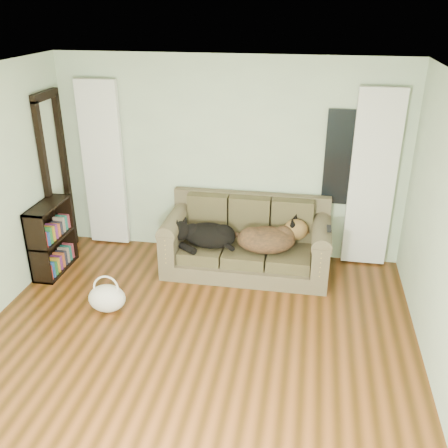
% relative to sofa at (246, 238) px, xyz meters
% --- Properties ---
extents(floor, '(5.00, 5.00, 0.00)m').
position_rel_sofa_xyz_m(floor, '(-0.31, -1.97, -0.45)').
color(floor, '#3C230A').
rests_on(floor, ground).
extents(ceiling, '(5.00, 5.00, 0.00)m').
position_rel_sofa_xyz_m(ceiling, '(-0.31, -1.97, 2.15)').
color(ceiling, white).
rests_on(ceiling, ground).
extents(wall_back, '(4.50, 0.04, 2.60)m').
position_rel_sofa_xyz_m(wall_back, '(-0.31, 0.53, 0.85)').
color(wall_back, '#B4CEA9').
rests_on(wall_back, ground).
extents(curtain_left, '(0.55, 0.08, 2.25)m').
position_rel_sofa_xyz_m(curtain_left, '(-2.01, 0.45, 0.70)').
color(curtain_left, white).
rests_on(curtain_left, ground).
extents(curtain_right, '(0.55, 0.08, 2.25)m').
position_rel_sofa_xyz_m(curtain_right, '(1.49, 0.45, 0.70)').
color(curtain_right, white).
rests_on(curtain_right, ground).
extents(window_pane, '(0.50, 0.03, 1.20)m').
position_rel_sofa_xyz_m(window_pane, '(1.14, 0.50, 0.95)').
color(window_pane, black).
rests_on(window_pane, wall_back).
extents(door_casing, '(0.07, 0.60, 2.10)m').
position_rel_sofa_xyz_m(door_casing, '(-2.51, 0.08, 0.60)').
color(door_casing, black).
rests_on(door_casing, ground).
extents(sofa, '(2.04, 0.88, 0.84)m').
position_rel_sofa_xyz_m(sofa, '(0.00, 0.00, 0.00)').
color(sofa, '#4D4135').
rests_on(sofa, floor).
extents(dog_black_lab, '(0.75, 0.58, 0.29)m').
position_rel_sofa_xyz_m(dog_black_lab, '(-0.50, -0.09, 0.03)').
color(dog_black_lab, black).
rests_on(dog_black_lab, sofa).
extents(dog_shepherd, '(0.81, 0.62, 0.33)m').
position_rel_sofa_xyz_m(dog_shepherd, '(0.30, -0.07, 0.04)').
color(dog_shepherd, black).
rests_on(dog_shepherd, sofa).
extents(tv_remote, '(0.06, 0.19, 0.02)m').
position_rel_sofa_xyz_m(tv_remote, '(0.99, -0.15, 0.28)').
color(tv_remote, black).
rests_on(tv_remote, sofa).
extents(tote_bag, '(0.49, 0.43, 0.31)m').
position_rel_sofa_xyz_m(tote_bag, '(-1.40, -1.19, -0.29)').
color(tote_bag, beige).
rests_on(tote_bag, floor).
extents(bookshelf, '(0.34, 0.75, 0.91)m').
position_rel_sofa_xyz_m(bookshelf, '(-2.40, -0.44, 0.05)').
color(bookshelf, black).
rests_on(bookshelf, floor).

